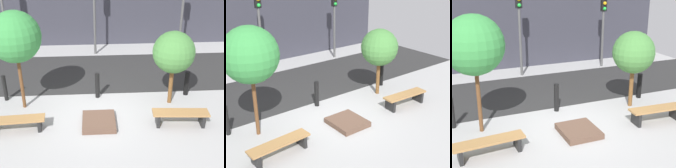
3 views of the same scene
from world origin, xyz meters
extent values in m
plane|color=#A0A0A0|center=(0.00, 0.00, 0.00)|extent=(18.00, 18.00, 0.00)
cube|color=#2A2A2A|center=(0.00, 3.62, 0.01)|extent=(18.00, 4.02, 0.01)
cube|color=#33333D|center=(0.00, 7.58, 2.02)|extent=(16.20, 0.50, 4.04)
cube|color=black|center=(-3.35, -0.71, 0.19)|extent=(0.13, 0.46, 0.37)
cube|color=black|center=(-1.88, -0.61, 0.19)|extent=(0.13, 0.46, 0.37)
cube|color=#9E7242|center=(-2.62, -0.66, 0.40)|extent=(1.86, 0.58, 0.06)
cube|color=black|center=(1.90, -0.61, 0.21)|extent=(0.13, 0.48, 0.42)
cube|color=black|center=(3.33, -0.71, 0.21)|extent=(0.13, 0.48, 0.42)
cube|color=#9E7242|center=(2.62, -0.66, 0.45)|extent=(1.82, 0.60, 0.06)
cube|color=brown|center=(0.00, -0.46, 0.08)|extent=(1.07, 1.20, 0.17)
cylinder|color=brown|center=(-2.62, 0.80, 1.07)|extent=(0.12, 0.12, 2.14)
sphere|color=#378B41|center=(-2.62, 0.80, 2.61)|extent=(1.70, 1.70, 1.70)
cylinder|color=brown|center=(2.62, 0.80, 0.78)|extent=(0.14, 0.14, 1.56)
sphere|color=#44803C|center=(2.62, 0.80, 1.95)|extent=(1.45, 1.45, 1.45)
cylinder|color=black|center=(-3.38, 1.36, 0.50)|extent=(0.15, 0.15, 0.99)
cylinder|color=black|center=(0.00, 1.36, 0.49)|extent=(0.17, 0.17, 0.98)
cylinder|color=black|center=(3.38, 1.36, 0.47)|extent=(0.18, 0.18, 0.94)
cylinder|color=#505050|center=(0.00, 5.93, 1.94)|extent=(0.12, 0.12, 3.88)
sphere|color=green|center=(0.00, 5.83, 3.23)|extent=(0.17, 0.17, 0.17)
cylinder|color=#4E4E4E|center=(4.29, 5.93, 1.80)|extent=(0.12, 0.12, 3.59)
cube|color=black|center=(4.29, 5.93, 3.20)|extent=(0.28, 0.16, 0.78)
sphere|color=orange|center=(4.29, 5.83, 3.20)|extent=(0.17, 0.17, 0.17)
sphere|color=green|center=(4.29, 5.83, 2.94)|extent=(0.17, 0.17, 0.17)
camera|label=1|loc=(-0.13, -8.99, 5.73)|focal=50.00mm
camera|label=2|loc=(-5.86, -7.54, 5.18)|focal=50.00mm
camera|label=3|loc=(-3.54, -7.91, 4.31)|focal=50.00mm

